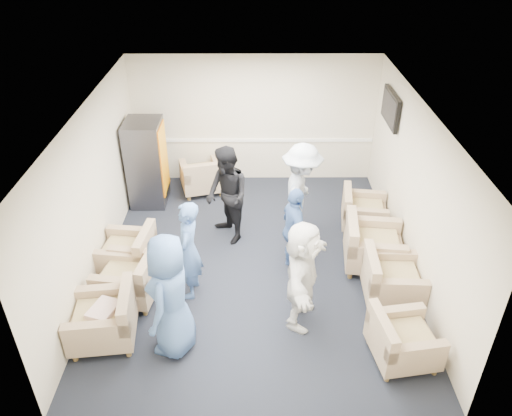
{
  "coord_description": "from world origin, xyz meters",
  "views": [
    {
      "loc": [
        -0.01,
        -6.68,
        5.25
      ],
      "look_at": [
        0.02,
        0.2,
        0.95
      ],
      "focal_mm": 35.0,
      "sensor_mm": 36.0,
      "label": 1
    }
  ],
  "objects_px": {
    "person_mid_left": "(188,250)",
    "person_mid_right": "(294,231)",
    "armchair_right_near": "(400,341)",
    "armchair_left_mid": "(132,279)",
    "person_back_right": "(301,195)",
    "armchair_right_midnear": "(389,280)",
    "armchair_corner": "(202,178)",
    "person_back_left": "(227,196)",
    "person_front_right": "(302,274)",
    "vending_machine": "(147,163)",
    "armchair_left_near": "(107,320)",
    "armchair_right_midfar": "(370,247)",
    "armchair_right_far": "(361,212)",
    "person_front_left": "(171,296)",
    "armchair_left_far": "(130,254)"
  },
  "relations": [
    {
      "from": "person_back_left",
      "to": "person_mid_right",
      "type": "distance_m",
      "value": 1.42
    },
    {
      "from": "person_front_right",
      "to": "person_mid_right",
      "type": "bearing_deg",
      "value": 16.38
    },
    {
      "from": "person_back_left",
      "to": "armchair_right_midfar",
      "type": "bearing_deg",
      "value": 43.46
    },
    {
      "from": "armchair_left_far",
      "to": "armchair_right_far",
      "type": "height_order",
      "value": "armchair_left_far"
    },
    {
      "from": "armchair_left_mid",
      "to": "person_back_right",
      "type": "height_order",
      "value": "person_back_right"
    },
    {
      "from": "person_back_left",
      "to": "person_back_right",
      "type": "relative_size",
      "value": 0.95
    },
    {
      "from": "armchair_left_near",
      "to": "armchair_right_midfar",
      "type": "distance_m",
      "value": 4.25
    },
    {
      "from": "vending_machine",
      "to": "person_front_right",
      "type": "xyz_separation_m",
      "value": [
        2.75,
        -3.37,
        -0.02
      ]
    },
    {
      "from": "person_back_right",
      "to": "armchair_right_midfar",
      "type": "bearing_deg",
      "value": -113.74
    },
    {
      "from": "person_front_left",
      "to": "armchair_left_far",
      "type": "bearing_deg",
      "value": -135.82
    },
    {
      "from": "armchair_left_mid",
      "to": "person_mid_right",
      "type": "bearing_deg",
      "value": 114.3
    },
    {
      "from": "armchair_right_midnear",
      "to": "person_back_left",
      "type": "height_order",
      "value": "person_back_left"
    },
    {
      "from": "armchair_right_midfar",
      "to": "person_front_right",
      "type": "bearing_deg",
      "value": 142.04
    },
    {
      "from": "vending_machine",
      "to": "person_mid_left",
      "type": "distance_m",
      "value": 2.99
    },
    {
      "from": "armchair_right_midnear",
      "to": "person_front_right",
      "type": "xyz_separation_m",
      "value": [
        -1.37,
        -0.45,
        0.49
      ]
    },
    {
      "from": "armchair_left_near",
      "to": "armchair_left_mid",
      "type": "xyz_separation_m",
      "value": [
        0.17,
        0.85,
        0.0
      ]
    },
    {
      "from": "person_mid_left",
      "to": "person_front_left",
      "type": "bearing_deg",
      "value": -0.99
    },
    {
      "from": "vending_machine",
      "to": "armchair_right_midnear",
      "type": "bearing_deg",
      "value": -35.36
    },
    {
      "from": "armchair_right_far",
      "to": "vending_machine",
      "type": "xyz_separation_m",
      "value": [
        -4.06,
        0.97,
        0.54
      ]
    },
    {
      "from": "person_back_left",
      "to": "armchair_left_far",
      "type": "bearing_deg",
      "value": -87.77
    },
    {
      "from": "armchair_right_near",
      "to": "person_front_right",
      "type": "xyz_separation_m",
      "value": [
        -1.24,
        0.75,
        0.51
      ]
    },
    {
      "from": "armchair_left_near",
      "to": "person_mid_left",
      "type": "height_order",
      "value": "person_mid_left"
    },
    {
      "from": "vending_machine",
      "to": "person_back_left",
      "type": "height_order",
      "value": "person_back_left"
    },
    {
      "from": "armchair_left_near",
      "to": "armchair_right_midnear",
      "type": "relative_size",
      "value": 1.07
    },
    {
      "from": "armchair_left_near",
      "to": "person_back_right",
      "type": "relative_size",
      "value": 0.51
    },
    {
      "from": "armchair_right_near",
      "to": "armchair_corner",
      "type": "relative_size",
      "value": 0.91
    },
    {
      "from": "armchair_right_midfar",
      "to": "person_front_right",
      "type": "xyz_separation_m",
      "value": [
        -1.24,
        -1.26,
        0.46
      ]
    },
    {
      "from": "armchair_right_midfar",
      "to": "armchair_corner",
      "type": "bearing_deg",
      "value": 56.85
    },
    {
      "from": "armchair_right_midnear",
      "to": "armchair_corner",
      "type": "distance_m",
      "value": 4.51
    },
    {
      "from": "armchair_corner",
      "to": "person_front_right",
      "type": "distance_m",
      "value": 4.14
    },
    {
      "from": "armchair_right_far",
      "to": "armchair_corner",
      "type": "relative_size",
      "value": 0.89
    },
    {
      "from": "person_front_left",
      "to": "person_mid_left",
      "type": "bearing_deg",
      "value": -171.21
    },
    {
      "from": "armchair_right_near",
      "to": "armchair_right_midfar",
      "type": "distance_m",
      "value": 2.01
    },
    {
      "from": "armchair_left_near",
      "to": "armchair_right_midnear",
      "type": "distance_m",
      "value": 4.14
    },
    {
      "from": "armchair_right_near",
      "to": "armchair_left_far",
      "type": "bearing_deg",
      "value": 55.55
    },
    {
      "from": "person_mid_left",
      "to": "person_mid_right",
      "type": "distance_m",
      "value": 1.71
    },
    {
      "from": "armchair_left_near",
      "to": "person_mid_left",
      "type": "xyz_separation_m",
      "value": [
        1.05,
        0.96,
        0.46
      ]
    },
    {
      "from": "armchair_left_mid",
      "to": "armchair_right_midfar",
      "type": "distance_m",
      "value": 3.83
    },
    {
      "from": "armchair_right_far",
      "to": "person_front_right",
      "type": "relative_size",
      "value": 0.54
    },
    {
      "from": "person_mid_right",
      "to": "person_front_left",
      "type": "bearing_deg",
      "value": 120.39
    },
    {
      "from": "person_front_right",
      "to": "person_back_right",
      "type": "bearing_deg",
      "value": 11.06
    },
    {
      "from": "vending_machine",
      "to": "armchair_left_mid",
      "type": "bearing_deg",
      "value": -85.29
    },
    {
      "from": "person_back_left",
      "to": "person_front_left",
      "type": "bearing_deg",
      "value": -41.64
    },
    {
      "from": "armchair_right_far",
      "to": "person_front_left",
      "type": "relative_size",
      "value": 0.5
    },
    {
      "from": "armchair_left_mid",
      "to": "person_back_left",
      "type": "relative_size",
      "value": 0.56
    },
    {
      "from": "armchair_right_near",
      "to": "person_mid_left",
      "type": "height_order",
      "value": "person_mid_left"
    },
    {
      "from": "person_back_right",
      "to": "armchair_left_mid",
      "type": "bearing_deg",
      "value": 129.71
    },
    {
      "from": "armchair_right_near",
      "to": "armchair_right_midnear",
      "type": "bearing_deg",
      "value": -15.07
    },
    {
      "from": "armchair_left_near",
      "to": "vending_machine",
      "type": "distance_m",
      "value": 3.77
    },
    {
      "from": "armchair_right_midnear",
      "to": "person_mid_left",
      "type": "xyz_separation_m",
      "value": [
        -3.01,
        0.14,
        0.47
      ]
    }
  ]
}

